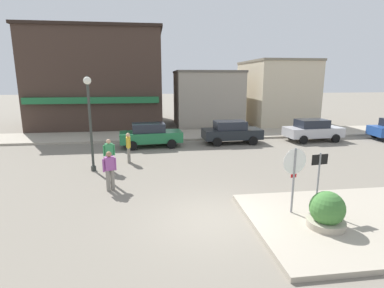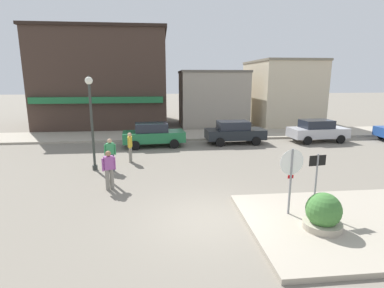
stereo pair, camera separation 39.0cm
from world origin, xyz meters
The scene contains 16 objects.
ground_plane centered at (0.00, 0.00, 0.00)m, with size 160.00×160.00×0.00m, color gray.
sidewalk_corner centered at (4.23, -0.81, 0.07)m, with size 6.40×4.80×0.15m, color #A89E8C.
kerb_far centered at (0.00, 14.34, 0.07)m, with size 80.00×4.00×0.15m, color #A89E8C.
stop_sign centered at (2.52, -0.09, 1.52)m, with size 0.81×0.14×2.30m.
one_way_sign centered at (3.39, -0.05, 1.33)m, with size 0.60×0.10×2.10m.
planter centered at (3.09, -1.14, 0.56)m, with size 1.10×1.10×1.23m.
lamp_post centered at (-4.78, 5.89, 2.96)m, with size 0.36×0.36×4.54m.
parked_car_nearest centered at (-2.02, 10.84, 0.81)m, with size 4.13×2.13×1.56m.
parked_car_second centered at (3.52, 11.16, 0.81)m, with size 4.06×1.99×1.56m.
parked_car_third centered at (9.48, 11.13, 0.81)m, with size 4.10×2.08×1.56m.
pedestrian_crossing_near centered at (-3.95, 5.59, 0.87)m, with size 0.55×0.31×1.61m.
pedestrian_crossing_far centered at (-3.16, 7.11, 0.87)m, with size 0.23×0.55×1.61m.
pedestrian_kerb_side centered at (-3.61, 3.09, 0.87)m, with size 0.54×0.35×1.61m.
building_corner_shop centered at (-6.55, 21.27, 4.30)m, with size 11.40×10.38×8.60m.
building_storefront_left_near centered at (3.35, 19.61, 2.55)m, with size 6.03×5.92×5.10m.
building_storefront_left_mid centered at (10.24, 19.99, 3.04)m, with size 5.60×8.03×6.08m.
Camera 2 is at (-1.49, -8.66, 4.41)m, focal length 28.00 mm.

